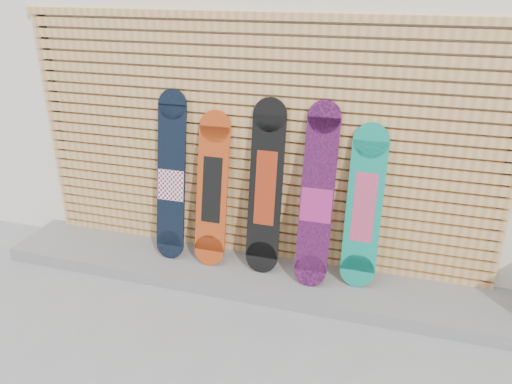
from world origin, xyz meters
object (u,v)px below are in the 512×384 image
snowboard_0 (171,178)px  snowboard_1 (212,190)px  snowboard_3 (317,197)px  snowboard_2 (266,188)px  snowboard_4 (364,207)px

snowboard_0 → snowboard_1: bearing=-0.2°
snowboard_0 → snowboard_3: (1.34, -0.04, -0.00)m
snowboard_2 → snowboard_3: size_ratio=0.99×
snowboard_2 → snowboard_4: size_ratio=1.11×
snowboard_3 → snowboard_4: size_ratio=1.11×
snowboard_0 → snowboard_1: snowboard_0 is taller
snowboard_4 → snowboard_3: bearing=-171.6°
snowboard_0 → snowboard_3: 1.34m
snowboard_1 → snowboard_4: size_ratio=1.00×
snowboard_3 → snowboard_4: (0.38, 0.06, -0.07)m
snowboard_0 → snowboard_3: size_ratio=1.00×
snowboard_2 → snowboard_4: snowboard_2 is taller
snowboard_1 → snowboard_4: bearing=0.9°
snowboard_3 → snowboard_4: bearing=8.4°
snowboard_3 → snowboard_0: bearing=178.4°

